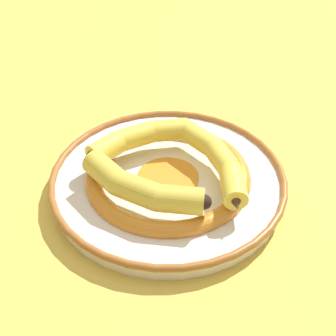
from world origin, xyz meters
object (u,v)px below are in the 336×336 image
(banana_b, at_px, (137,186))
(banana_c, at_px, (218,161))
(banana_a, at_px, (140,137))
(decorative_bowl, at_px, (168,180))

(banana_b, distance_m, banana_c, 0.13)
(banana_a, xyz_separation_m, banana_c, (-0.11, 0.07, -0.00))
(decorative_bowl, height_order, banana_b, banana_b)
(banana_a, relative_size, banana_c, 0.89)
(banana_a, xyz_separation_m, banana_b, (0.01, 0.11, 0.00))
(banana_a, height_order, banana_c, banana_a)
(banana_a, relative_size, banana_b, 0.99)
(decorative_bowl, relative_size, banana_b, 2.01)
(banana_a, bearing_deg, banana_b, 63.48)
(banana_b, bearing_deg, banana_c, 55.31)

